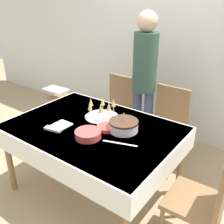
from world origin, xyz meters
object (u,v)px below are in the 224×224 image
(plate_stack_main, at_px, (88,134))
(champagne_tray, at_px, (101,109))
(birthday_cake, at_px, (124,126))
(dining_chair_far_left, at_px, (117,110))
(dining_chair_far_right, at_px, (166,125))
(high_chair, at_px, (62,103))
(dining_chair_right_end, at_px, (207,197))
(plate_stack_dessert, at_px, (107,127))
(person_standing, at_px, (145,72))

(plate_stack_main, bearing_deg, champagne_tray, 112.53)
(birthday_cake, bearing_deg, dining_chair_far_left, 128.49)
(dining_chair_far_right, xyz_separation_m, high_chair, (-1.50, -0.21, -0.03))
(dining_chair_right_end, distance_m, high_chair, 2.36)
(dining_chair_far_right, height_order, high_chair, dining_chair_far_right)
(birthday_cake, height_order, high_chair, birthday_cake)
(dining_chair_far_left, relative_size, plate_stack_dessert, 5.13)
(high_chair, bearing_deg, plate_stack_dessert, -26.12)
(champagne_tray, bearing_deg, plate_stack_main, -67.47)
(dining_chair_right_end, relative_size, champagne_tray, 2.81)
(dining_chair_right_end, height_order, birthday_cake, dining_chair_right_end)
(dining_chair_far_right, height_order, plate_stack_dessert, dining_chair_far_right)
(high_chair, bearing_deg, dining_chair_right_end, -16.55)
(dining_chair_far_left, relative_size, champagne_tray, 2.81)
(dining_chair_right_end, bearing_deg, birthday_cake, 172.69)
(champagne_tray, height_order, high_chair, champagne_tray)
(birthday_cake, xyz_separation_m, plate_stack_dessert, (-0.14, -0.07, -0.03))
(dining_chair_far_right, distance_m, high_chair, 1.52)
(dining_chair_right_end, distance_m, plate_stack_dessert, 1.01)
(dining_chair_right_end, distance_m, birthday_cake, 0.89)
(champagne_tray, relative_size, high_chair, 0.47)
(person_standing, bearing_deg, plate_stack_dessert, -80.87)
(dining_chair_far_right, relative_size, person_standing, 0.55)
(birthday_cake, relative_size, high_chair, 0.38)
(dining_chair_right_end, bearing_deg, champagne_tray, 169.71)
(dining_chair_far_left, xyz_separation_m, dining_chair_far_right, (0.69, 0.00, 0.00))
(birthday_cake, distance_m, plate_stack_main, 0.33)
(person_standing, bearing_deg, champagne_tray, -94.08)
(dining_chair_far_left, distance_m, plate_stack_main, 1.17)
(dining_chair_right_end, relative_size, person_standing, 0.55)
(plate_stack_main, relative_size, plate_stack_dessert, 1.24)
(dining_chair_right_end, height_order, high_chair, dining_chair_right_end)
(birthday_cake, relative_size, person_standing, 0.15)
(birthday_cake, bearing_deg, high_chair, 158.40)
(dining_chair_far_left, bearing_deg, person_standing, 13.43)
(dining_chair_right_end, relative_size, high_chair, 1.33)
(plate_stack_main, xyz_separation_m, high_chair, (-1.25, 0.85, -0.31))
(dining_chair_right_end, height_order, person_standing, person_standing)
(dining_chair_far_left, xyz_separation_m, dining_chair_right_end, (1.45, -0.88, 0.00))
(birthday_cake, xyz_separation_m, high_chair, (-1.43, 0.56, -0.33))
(dining_chair_far_left, relative_size, birthday_cake, 3.53)
(birthday_cake, distance_m, high_chair, 1.57)
(dining_chair_right_end, bearing_deg, person_standing, 139.52)
(person_standing, bearing_deg, dining_chair_right_end, -40.48)
(dining_chair_far_left, height_order, plate_stack_main, dining_chair_far_left)
(person_standing, bearing_deg, birthday_cake, -71.39)
(champagne_tray, xyz_separation_m, person_standing, (0.05, 0.74, 0.21))
(plate_stack_main, height_order, high_chair, plate_stack_main)
(dining_chair_far_left, bearing_deg, plate_stack_dessert, -60.48)
(birthday_cake, bearing_deg, plate_stack_main, -122.05)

